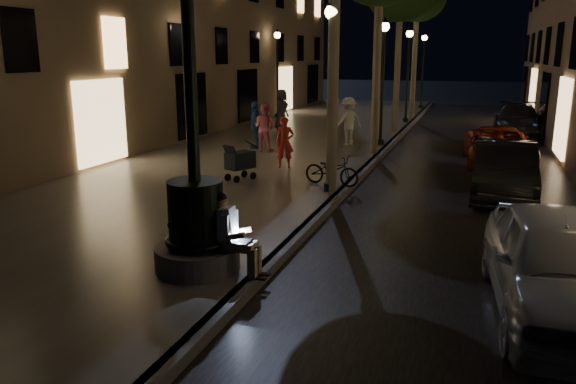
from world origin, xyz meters
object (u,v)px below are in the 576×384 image
at_px(pedestrian_pink, 264,127).
at_px(pedestrian_blue, 255,125).
at_px(seated_man_laptop, 231,231).
at_px(car_third, 499,147).
at_px(fountain_lamppost, 196,210).
at_px(tree_far, 418,0).
at_px(lamp_left_b, 191,65).
at_px(car_rear, 517,120).
at_px(car_front, 558,264).
at_px(pedestrian_white, 348,121).
at_px(lamp_curb_c, 408,62).
at_px(lamp_curb_d, 423,61).
at_px(pedestrian_red, 285,142).
at_px(car_second, 504,170).
at_px(lamp_left_c, 277,62).
at_px(lamp_curb_a, 331,72).
at_px(stroller, 240,160).
at_px(pedestrian_dark, 281,110).
at_px(bicycle, 332,170).

height_order(pedestrian_pink, pedestrian_blue, pedestrian_blue).
height_order(seated_man_laptop, car_third, seated_man_laptop).
xyz_separation_m(fountain_lamppost, pedestrian_blue, (-3.61, 11.62, -0.13)).
distance_m(tree_far, lamp_left_b, 14.34).
height_order(lamp_left_b, car_rear, lamp_left_b).
height_order(car_front, pedestrian_blue, pedestrian_blue).
xyz_separation_m(lamp_left_b, pedestrian_white, (5.91, 1.53, -2.11)).
height_order(lamp_curb_c, lamp_curb_d, same).
bearing_deg(pedestrian_pink, car_third, -165.02).
height_order(lamp_left_b, car_third, lamp_left_b).
bearing_deg(seated_man_laptop, pedestrian_red, 103.19).
bearing_deg(pedestrian_red, lamp_curb_d, 67.82).
xyz_separation_m(seated_man_laptop, car_second, (4.39, 7.54, -0.19)).
xyz_separation_m(fountain_lamppost, lamp_left_c, (-6.40, 22.00, 2.02)).
height_order(lamp_left_c, pedestrian_blue, lamp_left_c).
relative_size(seated_man_laptop, lamp_curb_c, 0.28).
bearing_deg(car_second, tree_far, 105.58).
bearing_deg(fountain_lamppost, lamp_curb_a, 83.35).
distance_m(lamp_left_b, pedestrian_white, 6.46).
height_order(fountain_lamppost, lamp_curb_a, fountain_lamppost).
relative_size(tree_far, stroller, 6.60).
relative_size(lamp_left_b, pedestrian_blue, 2.74).
xyz_separation_m(fountain_lamppost, pedestrian_dark, (-4.39, 16.85, -0.07)).
relative_size(lamp_left_b, pedestrian_red, 3.02).
bearing_deg(car_rear, lamp_curb_a, -109.03).
bearing_deg(car_third, car_front, -91.70).
height_order(seated_man_laptop, pedestrian_dark, pedestrian_dark).
distance_m(lamp_left_b, stroller, 7.55).
bearing_deg(car_rear, lamp_left_c, 171.96).
xyz_separation_m(pedestrian_red, pedestrian_pink, (-1.72, 2.74, 0.07)).
bearing_deg(lamp_left_b, tree_far, 59.11).
distance_m(seated_man_laptop, car_rear, 20.55).
bearing_deg(lamp_left_c, pedestrian_red, -69.58).
bearing_deg(pedestrian_dark, lamp_left_b, 167.03).
bearing_deg(pedestrian_white, pedestrian_pink, -0.33).
bearing_deg(tree_far, pedestrian_white, -96.93).
distance_m(car_front, pedestrian_dark, 19.08).
height_order(fountain_lamppost, car_third, fountain_lamppost).
distance_m(lamp_left_c, car_rear, 12.82).
xyz_separation_m(lamp_left_b, pedestrian_blue, (2.79, -0.38, -2.16)).
height_order(pedestrian_blue, bicycle, pedestrian_blue).
bearing_deg(car_front, pedestrian_red, 126.10).
relative_size(lamp_left_c, stroller, 4.23).
relative_size(pedestrian_white, bicycle, 1.17).
xyz_separation_m(tree_far, stroller, (-2.77, -17.61, -5.66)).
bearing_deg(pedestrian_blue, lamp_curb_d, 140.92).
bearing_deg(pedestrian_red, lamp_curb_c, 64.56).
relative_size(car_rear, pedestrian_blue, 2.84).
height_order(tree_far, car_front, tree_far).
xyz_separation_m(pedestrian_dark, bicycle, (4.99, -10.19, -0.53)).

